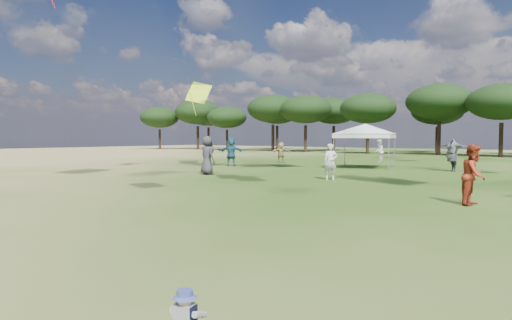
% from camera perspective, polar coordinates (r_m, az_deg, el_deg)
% --- Properties ---
extents(tent_left, '(6.41, 6.41, 2.96)m').
position_cam_1_polar(tent_left, '(26.39, 14.37, 4.43)').
color(tent_left, gray).
rests_on(tent_left, ground).
extents(toddler, '(0.34, 0.37, 0.47)m').
position_cam_1_polar(toddler, '(4.24, -9.30, -19.99)').
color(toddler, black).
rests_on(toddler, ground).
extents(festival_crowd, '(28.28, 24.00, 1.93)m').
position_cam_1_polar(festival_crowd, '(26.17, 22.83, 0.65)').
color(festival_crowd, '#958051').
rests_on(festival_crowd, ground).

